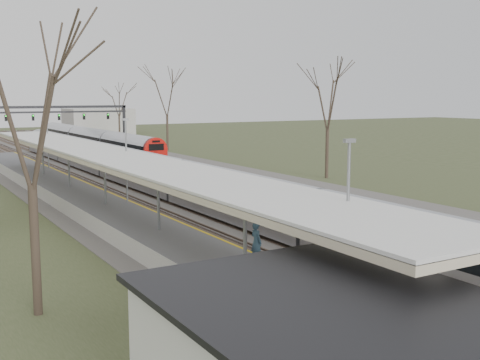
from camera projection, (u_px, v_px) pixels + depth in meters
The scene contains 9 objects.
track_bed at pixel (131, 172), 58.32m from camera, with size 24.00×160.00×0.22m.
platform at pixel (89, 204), 38.65m from camera, with size 3.50×69.00×1.00m, color #9E9B93.
canopy at pixel (110, 157), 34.33m from camera, with size 4.10×50.00×3.11m.
signal_gantry at pixel (53, 114), 83.23m from camera, with size 21.00×0.59×6.08m.
tree_west_near at pixel (28, 99), 19.29m from camera, with size 5.00×5.00×10.30m.
tree_east_far at pixel (328, 97), 53.17m from camera, with size 5.00×5.00×10.30m.
train_near at pixel (145, 171), 47.56m from camera, with size 2.62×75.21×3.05m.
train_far at pixel (93, 140), 82.45m from camera, with size 2.62×45.21×3.05m.
passenger at pixel (256, 242), 23.20m from camera, with size 0.57×0.37×1.55m, color #2F4A5D.
Camera 1 is at (-20.04, -0.22, 7.36)m, focal length 45.00 mm.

